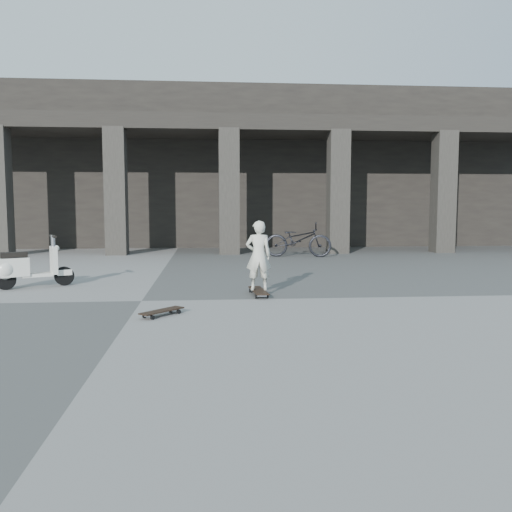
{
  "coord_description": "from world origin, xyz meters",
  "views": [
    {
      "loc": [
        1.13,
        -9.03,
        1.61
      ],
      "look_at": [
        1.99,
        0.91,
        0.65
      ],
      "focal_mm": 38.0,
      "sensor_mm": 36.0,
      "label": 1
    }
  ],
  "objects": [
    {
      "name": "scooter",
      "position": [
        -2.45,
        1.56,
        0.4
      ],
      "size": [
        1.34,
        0.8,
        1.01
      ],
      "rotation": [
        0.0,
        0.0,
        0.45
      ],
      "color": "black",
      "rests_on": "ground"
    },
    {
      "name": "bicycle",
      "position": [
        3.84,
        7.3,
        0.53
      ],
      "size": [
        2.12,
        1.11,
        1.06
      ],
      "primitive_type": "imported",
      "rotation": [
        0.0,
        0.0,
        1.36
      ],
      "color": "black",
      "rests_on": "ground"
    },
    {
      "name": "skateboard_spare",
      "position": [
        0.44,
        -1.26,
        0.07
      ],
      "size": [
        0.63,
        0.67,
        0.09
      ],
      "rotation": [
        0.0,
        0.0,
        0.84
      ],
      "color": "black",
      "rests_on": "ground"
    },
    {
      "name": "ground",
      "position": [
        0.0,
        0.0,
        0.0
      ],
      "size": [
        90.0,
        90.0,
        0.0
      ],
      "primitive_type": "plane",
      "color": "#494946",
      "rests_on": "ground"
    },
    {
      "name": "child",
      "position": [
        1.99,
        0.41,
        0.71
      ],
      "size": [
        0.45,
        0.3,
        1.23
      ],
      "primitive_type": "imported",
      "rotation": [
        0.0,
        0.0,
        3.13
      ],
      "color": "beige",
      "rests_on": "longboard"
    },
    {
      "name": "colonnade",
      "position": [
        -0.0,
        13.77,
        3.03
      ],
      "size": [
        28.0,
        8.82,
        6.0
      ],
      "color": "black",
      "rests_on": "ground"
    },
    {
      "name": "longboard",
      "position": [
        1.99,
        0.41,
        0.07
      ],
      "size": [
        0.3,
        0.96,
        0.09
      ],
      "rotation": [
        0.0,
        0.0,
        1.65
      ],
      "color": "black",
      "rests_on": "ground"
    }
  ]
}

